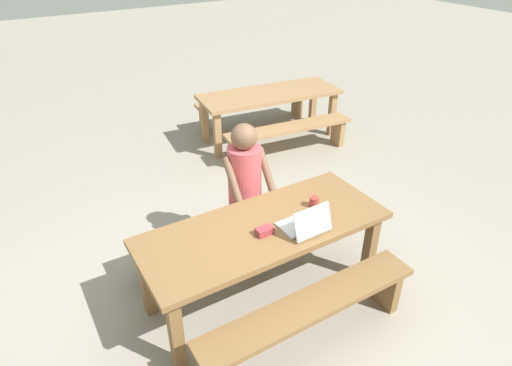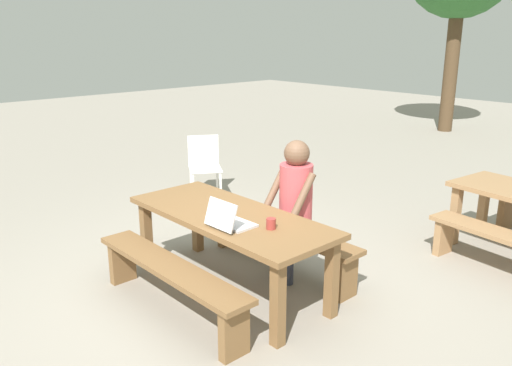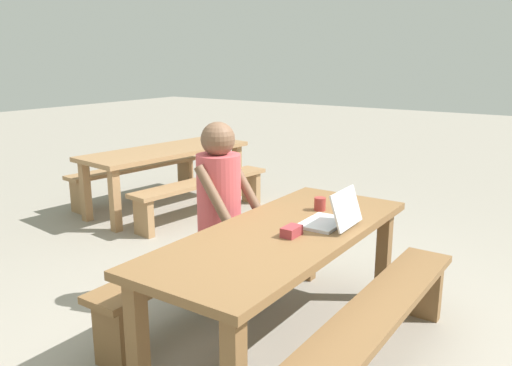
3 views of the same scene
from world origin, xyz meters
TOP-DOWN VIEW (x-y plane):
  - ground_plane at (0.00, 0.00)m, footprint 30.00×30.00m
  - picnic_table_front at (0.00, 0.00)m, footprint 2.06×0.83m
  - bench_near at (0.00, -0.65)m, footprint 1.84×0.30m
  - bench_far at (0.00, 0.65)m, footprint 1.84×0.30m
  - laptop at (0.25, -0.21)m, footprint 0.34×0.32m
  - small_pouch at (-0.06, -0.09)m, footprint 0.14×0.08m
  - coffee_mug at (0.51, 0.01)m, footprint 0.08×0.08m
  - person_seated at (0.19, 0.62)m, footprint 0.42×0.41m
  - picnic_table_mid at (1.80, 2.72)m, footprint 2.12×0.98m
  - bench_mid_south at (1.73, 2.11)m, footprint 1.87×0.51m
  - bench_mid_north at (1.87, 3.32)m, footprint 1.87×0.51m

SIDE VIEW (x-z plane):
  - ground_plane at x=0.00m, z-range 0.00..0.00m
  - bench_mid_south at x=1.73m, z-range 0.11..0.55m
  - bench_mid_north at x=1.87m, z-range 0.11..0.55m
  - bench_near at x=0.00m, z-range 0.12..0.57m
  - bench_far at x=0.00m, z-range 0.12..0.57m
  - picnic_table_mid at x=1.80m, z-range 0.26..0.98m
  - picnic_table_front at x=0.00m, z-range 0.27..1.01m
  - small_pouch at x=-0.06m, z-range 0.74..0.80m
  - coffee_mug at x=0.51m, z-range 0.74..0.83m
  - person_seated at x=0.19m, z-range 0.12..1.47m
  - laptop at x=0.25m, z-range 0.68..0.92m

